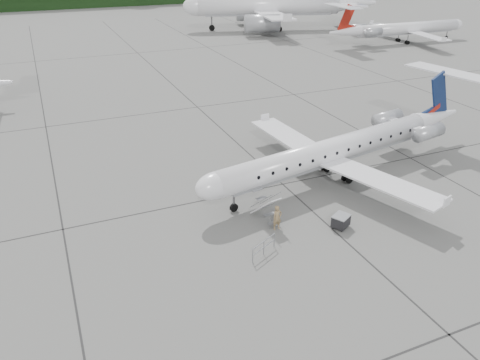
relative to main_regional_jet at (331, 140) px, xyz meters
name	(u,v)px	position (x,y,z in m)	size (l,w,h in m)	color
ground	(365,206)	(0.15, -4.92, -3.50)	(320.00, 320.00, 0.00)	slate
main_regional_jet	(331,140)	(0.00, 0.00, 0.00)	(27.33, 19.67, 7.01)	silver
airstair	(265,207)	(-7.49, -3.71, -2.41)	(0.85, 2.41, 2.20)	silver
passenger	(277,218)	(-7.24, -5.04, -2.62)	(0.65, 0.42, 1.77)	olive
safety_railing	(264,248)	(-9.34, -7.33, -3.00)	(2.20, 0.08, 1.00)	gray
baggage_cart	(341,221)	(-3.16, -6.58, -3.01)	(1.14, 0.92, 0.99)	black
bg_regional_right	(410,22)	(46.47, 44.07, 0.27)	(28.80, 20.74, 7.56)	silver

